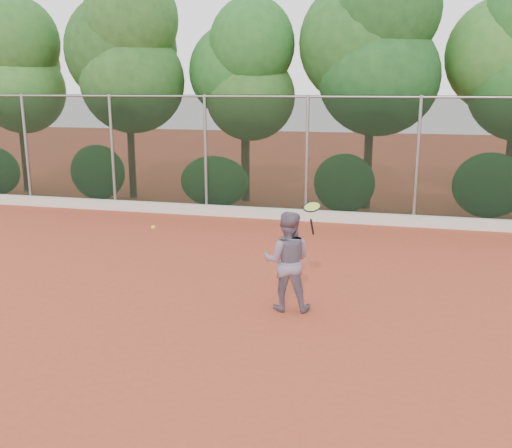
# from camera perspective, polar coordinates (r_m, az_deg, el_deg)

# --- Properties ---
(ground) EXTENTS (80.00, 80.00, 0.00)m
(ground) POSITION_cam_1_polar(r_m,az_deg,el_deg) (9.94, -1.39, -8.34)
(ground) COLOR #A74027
(ground) RESTS_ON ground
(concrete_curb) EXTENTS (24.00, 0.20, 0.30)m
(concrete_curb) POSITION_cam_1_polar(r_m,az_deg,el_deg) (16.30, 4.89, 0.88)
(concrete_curb) COLOR silver
(concrete_curb) RESTS_ON ground
(tennis_player) EXTENTS (0.90, 0.74, 1.71)m
(tennis_player) POSITION_cam_1_polar(r_m,az_deg,el_deg) (9.62, 3.12, -3.72)
(tennis_player) COLOR slate
(tennis_player) RESTS_ON ground
(chainlink_fence) EXTENTS (24.09, 0.09, 3.50)m
(chainlink_fence) POSITION_cam_1_polar(r_m,az_deg,el_deg) (16.19, 5.11, 6.93)
(chainlink_fence) COLOR black
(chainlink_fence) RESTS_ON ground
(foliage_backdrop) EXTENTS (23.70, 3.63, 7.55)m
(foliage_backdrop) POSITION_cam_1_polar(r_m,az_deg,el_deg) (18.14, 4.51, 15.69)
(foliage_backdrop) COLOR #44281A
(foliage_backdrop) RESTS_ON ground
(tennis_racket) EXTENTS (0.36, 0.35, 0.57)m
(tennis_racket) POSITION_cam_1_polar(r_m,az_deg,el_deg) (9.26, 5.63, 1.49)
(tennis_racket) COLOR black
(tennis_racket) RESTS_ON ground
(tennis_ball_in_flight) EXTENTS (0.07, 0.07, 0.07)m
(tennis_ball_in_flight) POSITION_cam_1_polar(r_m,az_deg,el_deg) (9.85, -10.25, -0.33)
(tennis_ball_in_flight) COLOR #DEF136
(tennis_ball_in_flight) RESTS_ON ground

